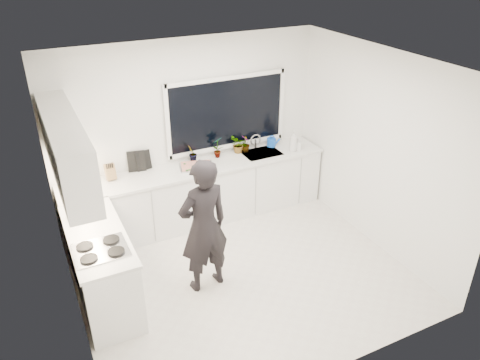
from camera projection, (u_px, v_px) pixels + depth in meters
floor at (242, 274)px, 6.06m from camera, size 4.00×3.50×0.02m
wall_back at (189, 131)px, 6.82m from camera, size 4.00×0.02×2.70m
wall_left at (62, 224)px, 4.64m from camera, size 0.02×3.50×2.70m
wall_right at (378, 151)px, 6.22m from camera, size 0.02×3.50×2.70m
ceiling at (243, 65)px, 4.79m from camera, size 4.00×3.50×0.02m
window at (227, 113)px, 6.94m from camera, size 1.80×0.02×1.00m
base_cabinets_back at (199, 195)px, 7.00m from camera, size 3.92×0.58×0.88m
base_cabinets_left at (102, 268)px, 5.48m from camera, size 0.58×1.60×0.88m
countertop_back at (198, 168)px, 6.78m from camera, size 3.94×0.62×0.04m
countertop_left at (96, 235)px, 5.26m from camera, size 0.62×1.60×0.04m
upper_cabinets at (66, 148)px, 5.05m from camera, size 0.34×2.10×0.70m
sink at (261, 156)px, 7.21m from camera, size 0.58×0.42×0.14m
faucet at (255, 142)px, 7.30m from camera, size 0.03×0.03×0.22m
stovetop at (100, 250)px, 4.96m from camera, size 0.56×0.48×0.03m
person at (204, 226)px, 5.48m from camera, size 0.67×0.49×1.73m
pizza_tray at (196, 166)px, 6.73m from camera, size 0.54×0.46×0.03m
pizza at (196, 165)px, 6.73m from camera, size 0.49×0.41×0.01m
watering_can at (271, 142)px, 7.39m from camera, size 0.15×0.15×0.13m
paper_towel_roll at (73, 180)px, 6.13m from camera, size 0.14×0.14×0.26m
knife_block at (110, 172)px, 6.36m from camera, size 0.14×0.11×0.22m
utensil_crock at (72, 212)px, 5.50m from camera, size 0.14×0.14×0.16m
picture_frame_large at (143, 161)px, 6.62m from camera, size 0.22×0.06×0.28m
picture_frame_small at (137, 161)px, 6.58m from camera, size 0.25×0.07×0.30m
herb_plants at (228, 146)px, 7.06m from camera, size 1.04×0.32×0.33m
soap_bottles at (295, 142)px, 7.20m from camera, size 0.24×0.17×0.33m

